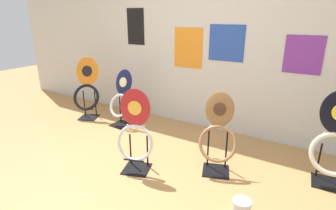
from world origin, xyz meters
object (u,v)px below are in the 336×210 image
(toilet_seat_display_crimson_swirl, at_px, (135,135))
(toilet_seat_display_woodgrain, at_px, (218,137))
(paint_can, at_px, (241,207))
(toilet_seat_display_navy_moon, at_px, (121,99))
(toilet_seat_display_orange_sun, at_px, (87,92))
(toilet_seat_display_jazz_black, at_px, (335,144))

(toilet_seat_display_crimson_swirl, distance_m, toilet_seat_display_woodgrain, 0.87)
(toilet_seat_display_crimson_swirl, distance_m, paint_can, 1.24)
(toilet_seat_display_navy_moon, relative_size, toilet_seat_display_woodgrain, 1.01)
(toilet_seat_display_crimson_swirl, relative_size, toilet_seat_display_woodgrain, 1.08)
(toilet_seat_display_navy_moon, relative_size, toilet_seat_display_orange_sun, 0.86)
(toilet_seat_display_orange_sun, height_order, toilet_seat_display_woodgrain, toilet_seat_display_orange_sun)
(paint_can, bearing_deg, toilet_seat_display_crimson_swirl, 175.77)
(toilet_seat_display_navy_moon, bearing_deg, toilet_seat_display_jazz_black, -1.65)
(toilet_seat_display_jazz_black, height_order, toilet_seat_display_orange_sun, toilet_seat_display_orange_sun)
(toilet_seat_display_jazz_black, bearing_deg, paint_can, -124.37)
(toilet_seat_display_orange_sun, xyz_separation_m, paint_can, (2.82, -0.92, -0.37))
(toilet_seat_display_crimson_swirl, height_order, toilet_seat_display_orange_sun, toilet_seat_display_orange_sun)
(toilet_seat_display_crimson_swirl, distance_m, toilet_seat_display_jazz_black, 1.97)
(toilet_seat_display_navy_moon, distance_m, toilet_seat_display_woodgrain, 1.77)
(toilet_seat_display_navy_moon, distance_m, toilet_seat_display_crimson_swirl, 1.31)
(toilet_seat_display_jazz_black, distance_m, toilet_seat_display_woodgrain, 1.11)
(toilet_seat_display_navy_moon, relative_size, paint_can, 5.23)
(toilet_seat_display_crimson_swirl, distance_m, toilet_seat_display_orange_sun, 1.84)
(toilet_seat_display_crimson_swirl, bearing_deg, toilet_seat_display_woodgrain, 30.59)
(toilet_seat_display_navy_moon, distance_m, paint_can, 2.38)
(toilet_seat_display_jazz_black, bearing_deg, toilet_seat_display_navy_moon, 178.35)
(paint_can, bearing_deg, toilet_seat_display_orange_sun, 161.92)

